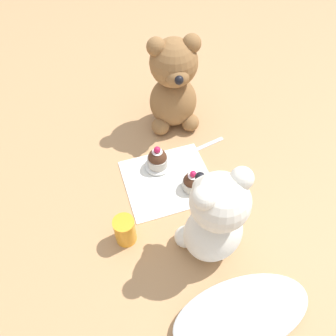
% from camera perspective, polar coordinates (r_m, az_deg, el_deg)
% --- Properties ---
extents(ground_plane, '(4.00, 4.00, 0.00)m').
position_cam_1_polar(ground_plane, '(0.89, 0.00, -2.22)').
color(ground_plane, tan).
extents(knitted_placemat, '(0.23, 0.21, 0.01)m').
position_cam_1_polar(knitted_placemat, '(0.89, 0.00, -2.11)').
color(knitted_placemat, silver).
rests_on(knitted_placemat, ground_plane).
extents(tulle_cloth, '(0.29, 0.14, 0.04)m').
position_cam_1_polar(tulle_cloth, '(0.74, 12.78, -23.45)').
color(tulle_cloth, white).
rests_on(tulle_cloth, ground_plane).
extents(teddy_bear_cream, '(0.15, 0.15, 0.27)m').
position_cam_1_polar(teddy_bear_cream, '(0.69, 8.13, -8.78)').
color(teddy_bear_cream, silver).
rests_on(teddy_bear_cream, ground_plane).
extents(teddy_bear_tan, '(0.16, 0.16, 0.29)m').
position_cam_1_polar(teddy_bear_tan, '(0.95, 0.98, 14.16)').
color(teddy_bear_tan, olive).
rests_on(teddy_bear_tan, ground_plane).
extents(cupcake_near_cream_bear, '(0.05, 0.05, 0.07)m').
position_cam_1_polar(cupcake_near_cream_bear, '(0.86, 4.26, -2.42)').
color(cupcake_near_cream_bear, '#B2ADA3').
rests_on(cupcake_near_cream_bear, knitted_placemat).
extents(saucer_plate, '(0.07, 0.07, 0.01)m').
position_cam_1_polar(saucer_plate, '(0.91, -1.79, 0.50)').
color(saucer_plate, white).
rests_on(saucer_plate, knitted_placemat).
extents(cupcake_near_tan_bear, '(0.06, 0.06, 0.07)m').
position_cam_1_polar(cupcake_near_tan_bear, '(0.89, -1.84, 1.62)').
color(cupcake_near_tan_bear, '#B2ADA3').
rests_on(cupcake_near_tan_bear, saucer_plate).
extents(juice_glass, '(0.05, 0.05, 0.08)m').
position_cam_1_polar(juice_glass, '(0.77, -7.51, -10.73)').
color(juice_glass, orange).
rests_on(juice_glass, ground_plane).
extents(teaspoon, '(0.11, 0.03, 0.01)m').
position_cam_1_polar(teaspoon, '(0.98, 6.90, 4.08)').
color(teaspoon, silver).
rests_on(teaspoon, ground_plane).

